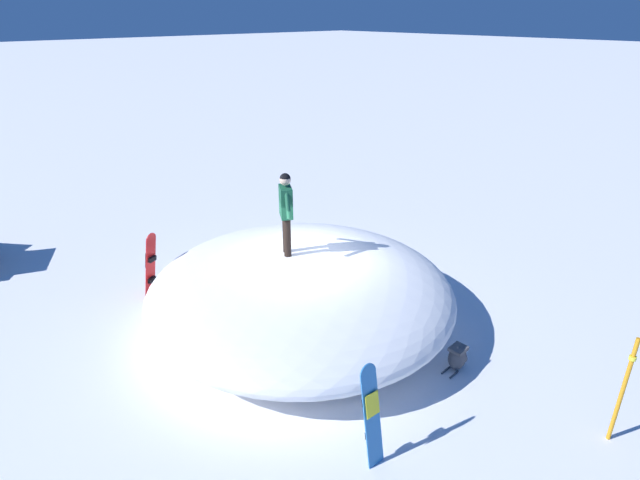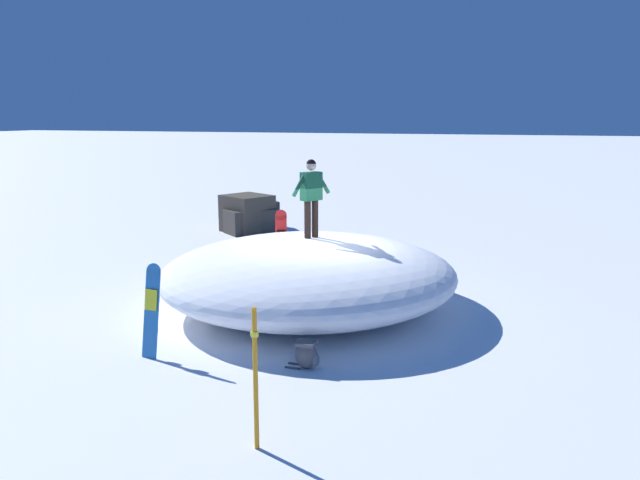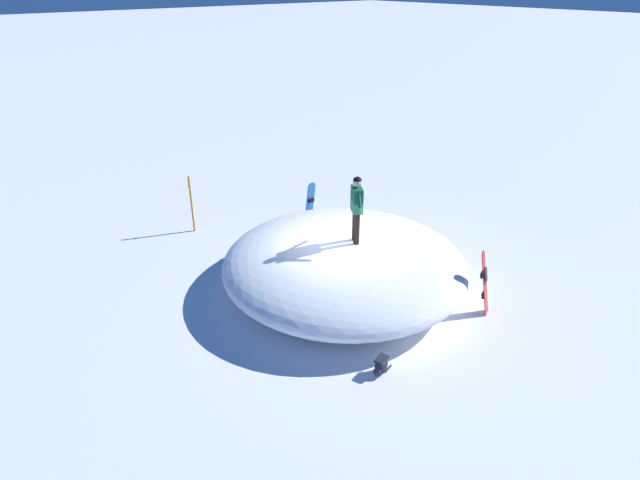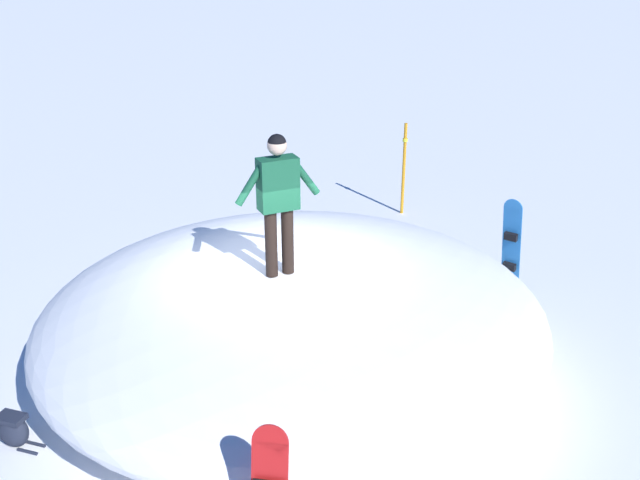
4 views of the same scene
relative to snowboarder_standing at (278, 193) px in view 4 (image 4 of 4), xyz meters
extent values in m
plane|color=white|center=(0.36, -0.29, -2.42)|extent=(240.00, 240.00, 0.00)
ellipsoid|color=white|center=(0.05, -0.33, -1.70)|extent=(8.30, 8.37, 1.45)
cylinder|color=black|center=(-0.05, -0.08, -0.58)|extent=(0.14, 0.14, 0.80)
cylinder|color=black|center=(0.05, 0.08, -0.58)|extent=(0.14, 0.14, 0.80)
cube|color=#195638|center=(0.00, 0.00, 0.11)|extent=(0.42, 0.49, 0.59)
sphere|color=beige|center=(0.00, 0.00, 0.55)|extent=(0.22, 0.22, 0.22)
cylinder|color=#195638|center=(-0.16, -0.26, 0.16)|extent=(0.27, 0.37, 0.49)
cylinder|color=#195638|center=(0.16, 0.26, 0.16)|extent=(0.27, 0.37, 0.49)
sphere|color=black|center=(0.00, 0.00, 0.57)|extent=(0.21, 0.21, 0.21)
cylinder|color=red|center=(-1.70, 2.44, -0.96)|extent=(0.30, 0.18, 0.29)
cube|color=#2672BF|center=(-1.54, -3.69, -1.71)|extent=(0.30, 0.28, 1.44)
cylinder|color=#2672BF|center=(-1.53, -3.57, -0.99)|extent=(0.28, 0.08, 0.28)
cube|color=yellow|center=(-1.54, -3.68, -1.45)|extent=(0.24, 0.08, 0.35)
cube|color=black|center=(-1.53, -3.60, -1.45)|extent=(0.19, 0.10, 0.12)
cube|color=black|center=(-1.54, -3.69, -1.97)|extent=(0.19, 0.10, 0.12)
ellipsoid|color=#4C4C51|center=(1.10, -3.36, -2.20)|extent=(0.38, 0.32, 0.46)
ellipsoid|color=slate|center=(1.26, -3.36, -2.27)|extent=(0.11, 0.23, 0.22)
cube|color=#4C4C51|center=(1.10, -3.36, -2.00)|extent=(0.32, 0.27, 0.06)
cylinder|color=#4C4C51|center=(0.89, -3.29, -2.41)|extent=(0.26, 0.05, 0.04)
cylinder|color=#4C4C51|center=(0.90, -3.46, -2.41)|extent=(0.26, 0.05, 0.04)
ellipsoid|color=#1E2333|center=(1.66, 2.58, -2.23)|extent=(0.40, 0.32, 0.39)
ellipsoid|color=#2B3144|center=(1.82, 2.62, -2.29)|extent=(0.14, 0.20, 0.19)
cube|color=#1E2333|center=(1.66, 2.58, -2.07)|extent=(0.34, 0.27, 0.06)
cylinder|color=#1E2333|center=(1.46, 2.59, -2.41)|extent=(0.25, 0.10, 0.04)
cylinder|color=#1E2333|center=(1.49, 2.47, -2.41)|extent=(0.25, 0.10, 0.04)
cylinder|color=orange|center=(1.36, -5.85, -1.53)|extent=(0.06, 0.06, 1.80)
cylinder|color=yellow|center=(1.36, -5.85, -0.95)|extent=(0.10, 0.10, 0.06)
camera|label=1|loc=(-5.71, -7.16, 3.42)|focal=28.68mm
camera|label=2|loc=(4.31, -12.15, 1.58)|focal=34.79mm
camera|label=3|loc=(7.98, 8.24, 4.79)|focal=29.87mm
camera|label=4|loc=(-4.41, 5.88, 2.63)|focal=39.71mm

